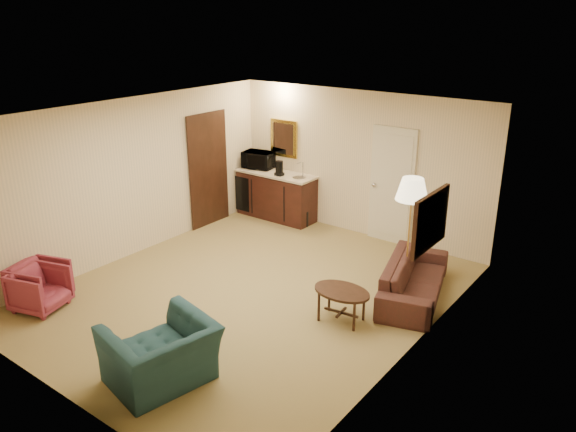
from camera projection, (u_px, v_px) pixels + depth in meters
name	position (u px, v px, depth m)	size (l,w,h in m)	color
ground	(251.00, 292.00, 8.21)	(6.00, 6.00, 0.00)	olive
room_walls	(277.00, 166.00, 8.25)	(5.02, 6.01, 2.61)	beige
wetbar_cabinet	(276.00, 195.00, 11.02)	(1.64, 0.58, 0.92)	#361511
sofa	(415.00, 273.00, 7.96)	(1.90, 0.56, 0.74)	black
teal_armchair	(160.00, 345.00, 6.06)	(1.09, 0.71, 0.95)	#1C4147
rose_chair_near	(40.00, 281.00, 7.80)	(0.64, 0.60, 0.66)	maroon
rose_chair_far	(39.00, 288.00, 7.65)	(0.63, 0.59, 0.64)	maroon
coffee_table	(341.00, 305.00, 7.38)	(0.78, 0.53, 0.45)	black
floor_lamp	(409.00, 236.00, 7.97)	(0.46, 0.46, 1.73)	#B88A3D
waste_bin	(302.00, 218.00, 10.69)	(0.24, 0.24, 0.30)	black
microwave	(259.00, 158.00, 11.12)	(0.60, 0.33, 0.41)	black
coffee_maker	(279.00, 168.00, 10.63)	(0.15, 0.15, 0.28)	black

